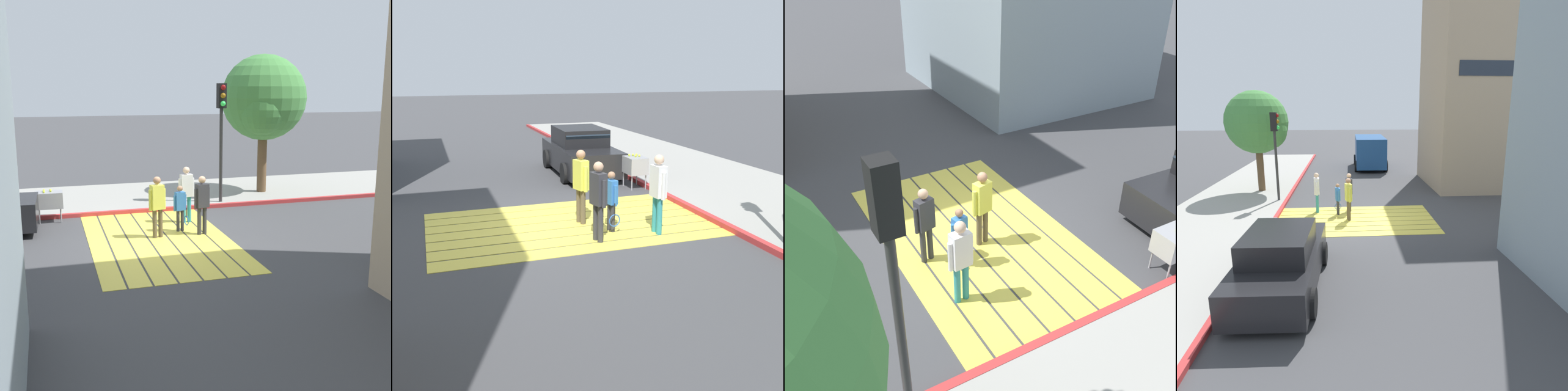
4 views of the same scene
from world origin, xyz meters
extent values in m
plane|color=#424244|center=(0.00, 0.00, 0.00)|extent=(120.00, 120.00, 0.00)
cube|color=#EAD64C|center=(0.00, -1.65, 0.01)|extent=(6.40, 0.50, 0.01)
cube|color=#EAD64C|center=(0.00, -1.10, 0.01)|extent=(6.40, 0.50, 0.01)
cube|color=#EAD64C|center=(0.00, -0.55, 0.01)|extent=(6.40, 0.50, 0.01)
cube|color=#EAD64C|center=(0.00, 0.00, 0.01)|extent=(6.40, 0.50, 0.01)
cube|color=#EAD64C|center=(0.00, 0.55, 0.01)|extent=(6.40, 0.50, 0.01)
cube|color=#EAD64C|center=(0.00, 1.10, 0.01)|extent=(6.40, 0.50, 0.01)
cube|color=#EAD64C|center=(0.00, 1.65, 0.01)|extent=(6.40, 0.50, 0.01)
cube|color=#9E9B93|center=(-5.60, 0.00, 0.06)|extent=(4.80, 40.00, 0.12)
cube|color=#BC3333|center=(-3.25, 0.00, 0.07)|extent=(0.16, 40.00, 0.13)
cylinder|color=black|center=(-1.07, -4.03, 0.33)|extent=(0.24, 0.67, 0.66)
cylinder|color=black|center=(-2.83, -3.97, 0.33)|extent=(0.24, 0.67, 0.66)
cylinder|color=#2D2D2D|center=(-3.60, 3.02, 1.70)|extent=(0.12, 0.12, 3.40)
cube|color=black|center=(-3.60, 3.02, 3.82)|extent=(0.28, 0.28, 0.84)
sphere|color=maroon|center=(-3.44, 3.02, 4.10)|extent=(0.18, 0.18, 0.18)
sphere|color=#956310|center=(-3.44, 3.02, 3.83)|extent=(0.18, 0.18, 0.18)
sphere|color=#35FF59|center=(-3.44, 3.02, 3.56)|extent=(0.18, 0.18, 0.18)
cylinder|color=brown|center=(-4.87, 5.14, 1.30)|extent=(0.36, 0.36, 2.60)
sphere|color=#478C42|center=(-4.87, 5.14, 3.72)|extent=(3.20, 3.20, 3.20)
sphere|color=#478C42|center=(-4.27, 4.84, 3.32)|extent=(1.92, 1.92, 1.92)
cube|color=#99999E|center=(-2.90, -2.83, 0.70)|extent=(0.56, 0.80, 0.50)
cylinder|color=#99999E|center=(-2.68, -2.51, 0.23)|extent=(0.04, 0.04, 0.45)
cylinder|color=#99999E|center=(-3.12, -2.51, 0.23)|extent=(0.04, 0.04, 0.45)
cylinder|color=#99999E|center=(-2.68, -3.15, 0.23)|extent=(0.04, 0.04, 0.45)
cylinder|color=#99999E|center=(-3.12, -3.15, 0.23)|extent=(0.04, 0.04, 0.45)
sphere|color=#CCE033|center=(-3.02, -2.98, 0.98)|extent=(0.07, 0.07, 0.07)
sphere|color=#CCE033|center=(-2.90, -2.98, 0.98)|extent=(0.07, 0.07, 0.07)
sphere|color=#CCE033|center=(-2.78, -2.98, 0.98)|extent=(0.07, 0.07, 0.07)
sphere|color=#CCE033|center=(-3.02, -2.78, 0.98)|extent=(0.07, 0.07, 0.07)
sphere|color=#CCE033|center=(-2.90, -2.78, 0.98)|extent=(0.07, 0.07, 0.07)
cylinder|color=#333338|center=(-0.24, 1.37, 0.40)|extent=(0.12, 0.12, 0.80)
cylinder|color=#333338|center=(-0.20, 1.20, 0.40)|extent=(0.12, 0.12, 0.80)
cube|color=#333338|center=(-0.22, 1.29, 1.13)|extent=(0.29, 0.39, 0.67)
sphere|color=tan|center=(-0.22, 1.29, 1.59)|extent=(0.21, 0.21, 0.21)
cylinder|color=#333338|center=(-0.27, 1.49, 1.07)|extent=(0.09, 0.09, 0.57)
cylinder|color=#333338|center=(-0.17, 1.09, 1.07)|extent=(0.09, 0.09, 0.57)
cylinder|color=teal|center=(-1.63, 1.31, 0.41)|extent=(0.12, 0.12, 0.83)
cylinder|color=teal|center=(-1.61, 1.13, 0.41)|extent=(0.12, 0.12, 0.83)
cube|color=white|center=(-1.62, 1.22, 1.17)|extent=(0.26, 0.38, 0.69)
sphere|color=beige|center=(-1.62, 1.22, 1.64)|extent=(0.21, 0.21, 0.21)
cylinder|color=white|center=(-1.64, 1.43, 1.10)|extent=(0.09, 0.09, 0.59)
cylinder|color=white|center=(-1.60, 1.01, 1.10)|extent=(0.09, 0.09, 0.59)
cylinder|color=brown|center=(-0.29, 0.10, 0.41)|extent=(0.12, 0.12, 0.82)
cylinder|color=brown|center=(-0.24, -0.07, 0.41)|extent=(0.12, 0.12, 0.82)
cube|color=#D8D84C|center=(-0.27, 0.01, 1.16)|extent=(0.30, 0.40, 0.68)
sphere|color=#9E7051|center=(-0.27, 0.01, 1.63)|extent=(0.21, 0.21, 0.21)
cylinder|color=#D8D84C|center=(-0.31, 0.22, 1.09)|extent=(0.09, 0.09, 0.58)
cylinder|color=#D8D84C|center=(-0.22, -0.19, 1.09)|extent=(0.09, 0.09, 0.58)
cylinder|color=#333338|center=(-0.73, 0.84, 0.32)|extent=(0.10, 0.10, 0.64)
cylinder|color=#333338|center=(-0.70, 0.71, 0.32)|extent=(0.10, 0.10, 0.64)
cube|color=#3372BF|center=(-0.71, 0.78, 0.90)|extent=(0.22, 0.31, 0.53)
sphere|color=#9E7051|center=(-0.71, 0.78, 1.27)|extent=(0.17, 0.17, 0.17)
cylinder|color=#3372BF|center=(-0.75, 0.94, 0.85)|extent=(0.07, 0.07, 0.45)
cylinder|color=#3372BF|center=(-0.68, 0.61, 0.85)|extent=(0.07, 0.07, 0.45)
cylinder|color=black|center=(-0.72, 0.97, 0.55)|extent=(0.03, 0.03, 0.28)
torus|color=blue|center=(-0.72, 0.97, 0.31)|extent=(0.28, 0.08, 0.28)
camera|label=1|loc=(13.22, -2.86, 4.16)|focal=47.11mm
camera|label=2|loc=(3.07, 10.27, 3.49)|focal=44.50mm
camera|label=3|loc=(-7.51, 4.15, 6.23)|focal=43.62mm
camera|label=4|loc=(-0.37, -13.49, 4.44)|focal=31.87mm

